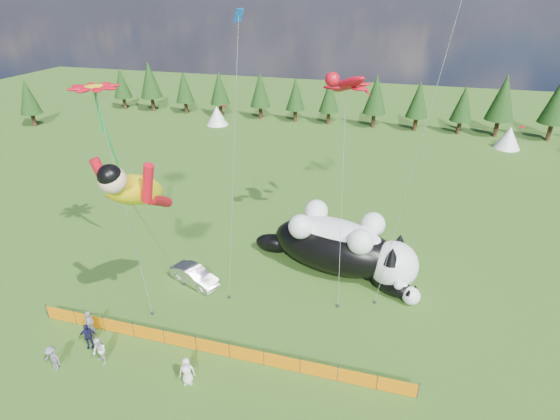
% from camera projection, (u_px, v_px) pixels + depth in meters
% --- Properties ---
extents(ground, '(160.00, 160.00, 0.00)m').
position_uv_depth(ground, '(233.00, 319.00, 27.05)').
color(ground, '#183C0A').
rests_on(ground, ground).
extents(safety_fence, '(22.06, 0.06, 1.10)m').
position_uv_depth(safety_fence, '(213.00, 347.00, 24.25)').
color(safety_fence, '#262626').
rests_on(safety_fence, ground).
extents(tree_line, '(90.00, 4.00, 8.00)m').
position_uv_depth(tree_line, '(343.00, 98.00, 63.86)').
color(tree_line, black).
rests_on(tree_line, ground).
extents(festival_tents, '(50.00, 3.20, 2.80)m').
position_uv_depth(festival_tents, '(419.00, 131.00, 58.08)').
color(festival_tents, white).
rests_on(festival_tents, ground).
extents(cat_large, '(12.25, 6.20, 4.46)m').
position_uv_depth(cat_large, '(341.00, 245.00, 30.83)').
color(cat_large, black).
rests_on(cat_large, ground).
extents(cat_small, '(3.97, 3.10, 1.61)m').
position_uv_depth(cat_small, '(394.00, 284.00, 29.00)').
color(cat_small, black).
rests_on(cat_small, ground).
extents(car, '(3.97, 2.59, 1.24)m').
position_uv_depth(car, '(195.00, 276.00, 30.11)').
color(car, silver).
rests_on(car, ground).
extents(spectator_a, '(0.72, 0.49, 1.92)m').
position_uv_depth(spectator_a, '(90.00, 325.00, 25.17)').
color(spectator_a, slate).
rests_on(spectator_a, ground).
extents(spectator_b, '(0.96, 0.83, 1.71)m').
position_uv_depth(spectator_b, '(99.00, 352.00, 23.49)').
color(spectator_b, silver).
rests_on(spectator_b, ground).
extents(spectator_c, '(1.06, 0.87, 1.60)m').
position_uv_depth(spectator_c, '(88.00, 336.00, 24.61)').
color(spectator_c, '#141438').
rests_on(spectator_c, ground).
extents(spectator_d, '(1.05, 0.60, 1.57)m').
position_uv_depth(spectator_d, '(52.00, 359.00, 23.14)').
color(spectator_d, slate).
rests_on(spectator_d, ground).
extents(spectator_e, '(0.93, 0.78, 1.63)m').
position_uv_depth(spectator_e, '(187.00, 371.00, 22.35)').
color(spectator_e, silver).
rests_on(spectator_e, ground).
extents(superhero_kite, '(4.85, 7.42, 12.22)m').
position_uv_depth(superhero_kite, '(135.00, 190.00, 21.76)').
color(superhero_kite, yellow).
rests_on(superhero_kite, ground).
extents(gecko_kite, '(6.33, 12.35, 15.09)m').
position_uv_depth(gecko_kite, '(347.00, 84.00, 30.37)').
color(gecko_kite, '#BA0919').
rests_on(gecko_kite, ground).
extents(flower_kite, '(6.32, 6.06, 14.29)m').
position_uv_depth(flower_kite, '(95.00, 90.00, 26.48)').
color(flower_kite, '#BA0919').
rests_on(flower_kite, ground).
extents(diamond_kite_a, '(1.16, 6.53, 18.06)m').
position_uv_depth(diamond_kite_a, '(238.00, 27.00, 26.60)').
color(diamond_kite_a, '#0B4EAA').
rests_on(diamond_kite_a, ground).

